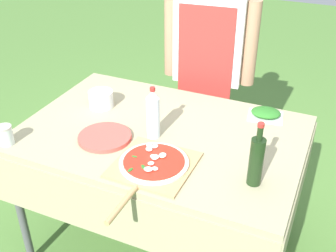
{
  "coord_description": "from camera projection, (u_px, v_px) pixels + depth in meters",
  "views": [
    {
      "loc": [
        0.77,
        -1.65,
        1.95
      ],
      "look_at": [
        0.04,
        0.0,
        0.85
      ],
      "focal_mm": 45.0,
      "sensor_mm": 36.0,
      "label": 1
    }
  ],
  "objects": [
    {
      "name": "herb_container",
      "position": [
        266.0,
        113.0,
        2.26
      ],
      "size": [
        0.2,
        0.17,
        0.05
      ],
      "rotation": [
        0.0,
        0.0,
        0.16
      ],
      "color": "silver",
      "rests_on": "prep_table"
    },
    {
      "name": "person_cook",
      "position": [
        209.0,
        59.0,
        2.67
      ],
      "size": [
        0.59,
        0.23,
        1.58
      ],
      "rotation": [
        0.0,
        0.0,
        3.24
      ],
      "color": "#333D56",
      "rests_on": "ground"
    },
    {
      "name": "mixing_tub",
      "position": [
        101.0,
        99.0,
        2.35
      ],
      "size": [
        0.14,
        0.14,
        0.09
      ],
      "primitive_type": "cylinder",
      "color": "silver",
      "rests_on": "prep_table"
    },
    {
      "name": "sauce_jar",
      "position": [
        6.0,
        136.0,
        2.02
      ],
      "size": [
        0.07,
        0.07,
        0.1
      ],
      "color": "silver",
      "rests_on": "prep_table"
    },
    {
      "name": "pizza_on_peel",
      "position": [
        153.0,
        165.0,
        1.88
      ],
      "size": [
        0.35,
        0.58,
        0.05
      ],
      "rotation": [
        0.0,
        0.0,
        -0.01
      ],
      "color": "tan",
      "rests_on": "prep_table"
    },
    {
      "name": "prep_table",
      "position": [
        161.0,
        144.0,
        2.19
      ],
      "size": [
        1.43,
        0.97,
        0.81
      ],
      "color": "gray",
      "rests_on": "ground"
    },
    {
      "name": "oil_bottle",
      "position": [
        256.0,
        160.0,
        1.73
      ],
      "size": [
        0.06,
        0.06,
        0.3
      ],
      "color": "black",
      "rests_on": "prep_table"
    },
    {
      "name": "ground_plane",
      "position": [
        162.0,
        244.0,
        2.57
      ],
      "size": [
        12.0,
        12.0,
        0.0
      ],
      "primitive_type": "plane",
      "color": "#517F38"
    },
    {
      "name": "water_bottle",
      "position": [
        153.0,
        114.0,
        2.04
      ],
      "size": [
        0.07,
        0.07,
        0.27
      ],
      "color": "silver",
      "rests_on": "prep_table"
    },
    {
      "name": "plate_stack",
      "position": [
        105.0,
        137.0,
        2.08
      ],
      "size": [
        0.27,
        0.27,
        0.02
      ],
      "color": "#DB4C42",
      "rests_on": "prep_table"
    }
  ]
}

